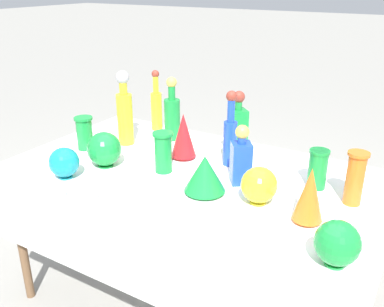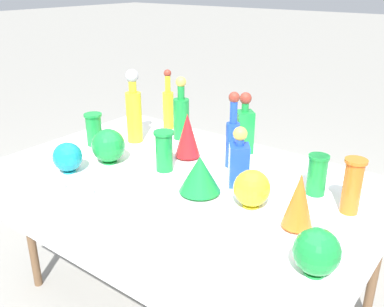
% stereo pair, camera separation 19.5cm
% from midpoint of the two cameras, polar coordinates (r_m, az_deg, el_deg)
% --- Properties ---
extents(ground_plane, '(40.00, 40.00, 0.00)m').
position_cam_midpoint_polar(ground_plane, '(2.41, 2.45, -19.26)').
color(ground_plane, gray).
extents(display_table, '(1.75, 1.03, 0.76)m').
position_cam_midpoint_polar(display_table, '(1.99, 2.19, -4.60)').
color(display_table, white).
rests_on(display_table, ground).
extents(tall_bottle_0, '(0.06, 0.06, 0.37)m').
position_cam_midpoint_polar(tall_bottle_0, '(2.02, 8.20, 2.25)').
color(tall_bottle_0, blue).
rests_on(tall_bottle_0, display_table).
extents(tall_bottle_1, '(0.09, 0.09, 0.35)m').
position_cam_midpoint_polar(tall_bottle_1, '(2.37, 0.92, 5.22)').
color(tall_bottle_1, '#198C38').
rests_on(tall_bottle_1, display_table).
extents(tall_bottle_2, '(0.06, 0.06, 0.36)m').
position_cam_midpoint_polar(tall_bottle_2, '(2.54, -0.99, 6.41)').
color(tall_bottle_2, yellow).
rests_on(tall_bottle_2, display_table).
extents(tall_bottle_3, '(0.08, 0.08, 0.40)m').
position_cam_midpoint_polar(tall_bottle_3, '(2.33, -5.40, 5.71)').
color(tall_bottle_3, yellow).
rests_on(tall_bottle_3, display_table).
extents(square_decanter_0, '(0.12, 0.12, 0.27)m').
position_cam_midpoint_polar(square_decanter_0, '(1.86, 9.28, -0.94)').
color(square_decanter_0, blue).
rests_on(square_decanter_0, display_table).
extents(square_decanter_1, '(0.12, 0.12, 0.32)m').
position_cam_midpoint_polar(square_decanter_1, '(2.21, 9.50, 3.44)').
color(square_decanter_1, '#198C38').
rests_on(square_decanter_1, display_table).
extents(slender_vase_0, '(0.08, 0.08, 0.22)m').
position_cam_midpoint_polar(slender_vase_0, '(1.77, 23.64, -3.88)').
color(slender_vase_0, orange).
rests_on(slender_vase_0, display_table).
extents(slender_vase_1, '(0.10, 0.10, 0.17)m').
position_cam_midpoint_polar(slender_vase_1, '(2.33, -10.64, 3.29)').
color(slender_vase_1, '#198C38').
rests_on(slender_vase_1, display_table).
extents(slender_vase_2, '(0.09, 0.09, 0.17)m').
position_cam_midpoint_polar(slender_vase_2, '(1.87, 19.25, -2.60)').
color(slender_vase_2, '#198C38').
rests_on(slender_vase_2, display_table).
extents(slender_vase_3, '(0.10, 0.10, 0.19)m').
position_cam_midpoint_polar(slender_vase_3, '(1.98, -0.94, 0.46)').
color(slender_vase_3, '#198C38').
rests_on(slender_vase_3, display_table).
extents(fluted_vase_0, '(0.11, 0.11, 0.22)m').
position_cam_midpoint_polar(fluted_vase_0, '(1.59, 17.55, -6.10)').
color(fluted_vase_0, orange).
rests_on(fluted_vase_0, display_table).
extents(fluted_vase_1, '(0.13, 0.13, 0.23)m').
position_cam_midpoint_polar(fluted_vase_1, '(2.12, 2.03, 2.41)').
color(fluted_vase_1, red).
rests_on(fluted_vase_1, display_table).
extents(fluted_vase_2, '(0.18, 0.18, 0.17)m').
position_cam_midpoint_polar(fluted_vase_2, '(1.78, 4.20, -2.83)').
color(fluted_vase_2, '#198C38').
rests_on(fluted_vase_2, display_table).
extents(round_bowl_0, '(0.15, 0.15, 0.16)m').
position_cam_midpoint_polar(round_bowl_0, '(1.71, 11.25, -4.64)').
color(round_bowl_0, yellow).
rests_on(round_bowl_0, display_table).
extents(round_bowl_1, '(0.14, 0.14, 0.14)m').
position_cam_midpoint_polar(round_bowl_1, '(2.03, -13.66, -0.53)').
color(round_bowl_1, teal).
rests_on(round_bowl_1, display_table).
extents(round_bowl_2, '(0.16, 0.16, 0.17)m').
position_cam_midpoint_polar(round_bowl_2, '(2.09, -8.50, 0.98)').
color(round_bowl_2, '#198C38').
rests_on(round_bowl_2, display_table).
extents(round_bowl_3, '(0.15, 0.15, 0.15)m').
position_cam_midpoint_polar(round_bowl_3, '(1.40, 20.27, -12.31)').
color(round_bowl_3, '#198C38').
rests_on(round_bowl_3, display_table).
extents(price_tag_left, '(0.05, 0.02, 0.05)m').
position_cam_midpoint_polar(price_tag_left, '(1.82, -10.66, -4.81)').
color(price_tag_left, white).
rests_on(price_tag_left, display_table).
extents(price_tag_center, '(0.06, 0.02, 0.04)m').
position_cam_midpoint_polar(price_tag_center, '(1.91, -14.32, -4.04)').
color(price_tag_center, white).
rests_on(price_tag_center, display_table).
extents(cardboard_box_behind_left, '(0.43, 0.47, 0.42)m').
position_cam_midpoint_polar(cardboard_box_behind_left, '(2.88, 19.34, -8.82)').
color(cardboard_box_behind_left, tan).
rests_on(cardboard_box_behind_left, ground).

